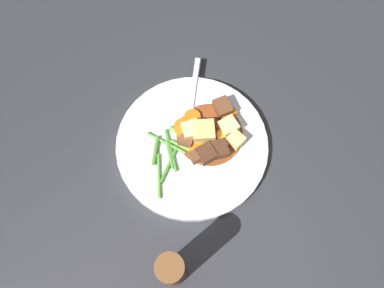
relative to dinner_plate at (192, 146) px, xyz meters
The scene contains 29 objects.
ground_plane 0.01m from the dinner_plate, ahead, with size 3.00×3.00×0.00m, color #2D2D33.
dinner_plate is the anchor object (origin of this frame).
stew_sauce 0.04m from the dinner_plate, ahead, with size 0.13×0.13×0.00m, color brown.
carrot_slice_0 0.09m from the dinner_plate, ahead, with size 0.03×0.03×0.01m, color orange.
carrot_slice_1 0.05m from the dinner_plate, 49.70° to the left, with size 0.03×0.03×0.01m, color orange.
carrot_slice_2 0.02m from the dinner_plate, 99.46° to the right, with size 0.03×0.03×0.01m, color orange.
carrot_slice_3 0.04m from the dinner_plate, 42.68° to the left, with size 0.03×0.03×0.01m, color orange.
carrot_slice_4 0.04m from the dinner_plate, 78.27° to the left, with size 0.04×0.04×0.01m, color orange.
carrot_slice_5 0.02m from the dinner_plate, 19.87° to the right, with size 0.03×0.03×0.01m, color orange.
carrot_slice_6 0.07m from the dinner_plate, 28.39° to the right, with size 0.04×0.04×0.01m, color orange.
potato_chunk_0 0.08m from the dinner_plate, 37.51° to the right, with size 0.03×0.03×0.02m, color #E5CC7A.
potato_chunk_1 0.03m from the dinner_plate, 55.44° to the left, with size 0.03×0.03×0.03m, color #EAD68C.
potato_chunk_2 0.08m from the dinner_plate, 16.27° to the right, with size 0.03×0.03×0.03m, color #EAD68C.
potato_chunk_3 0.04m from the dinner_plate, ahead, with size 0.04×0.04×0.03m, color #DBBC6B.
meat_chunk_0 0.02m from the dinner_plate, 134.67° to the left, with size 0.02×0.03×0.02m, color brown.
meat_chunk_1 0.09m from the dinner_plate, 10.14° to the left, with size 0.03×0.03×0.03m, color brown.
meat_chunk_2 0.04m from the dinner_plate, 81.54° to the right, with size 0.03×0.03×0.02m, color #4C2B19.
meat_chunk_3 0.06m from the dinner_plate, 55.25° to the right, with size 0.03×0.03×0.02m, color #4C2B19.
meat_chunk_4 0.03m from the dinner_plate, 117.44° to the right, with size 0.02×0.02×0.02m, color brown.
green_bean_0 0.06m from the dinner_plate, behind, with size 0.01×0.01×0.07m, color #4C8E33.
green_bean_1 0.07m from the dinner_plate, 152.68° to the left, with size 0.01×0.01×0.06m, color #4C8E33.
green_bean_2 0.04m from the dinner_plate, 159.35° to the left, with size 0.01×0.01×0.08m, color #4C8E33.
green_bean_3 0.05m from the dinner_plate, 167.38° to the left, with size 0.01×0.01×0.06m, color #4C8E33.
green_bean_4 0.05m from the dinner_plate, 139.58° to the left, with size 0.01×0.01×0.08m, color #599E38.
green_bean_5 0.03m from the dinner_plate, 103.00° to the left, with size 0.01×0.01×0.06m, color #66AD42.
green_bean_6 0.02m from the dinner_plate, 153.03° to the right, with size 0.01×0.01×0.08m, color #599E38.
green_bean_7 0.09m from the dinner_plate, behind, with size 0.01×0.01×0.08m, color #599E38.
fork 0.09m from the dinner_plate, 50.55° to the left, with size 0.14×0.13×0.00m.
pepper_mill 0.24m from the dinner_plate, 137.40° to the right, with size 0.04×0.04×0.14m, color brown.
Camera 1 is at (-0.17, -0.20, 0.72)m, focal length 37.64 mm.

